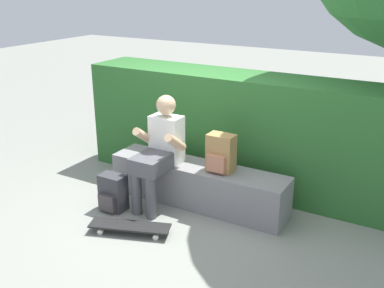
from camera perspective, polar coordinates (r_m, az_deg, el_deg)
name	(u,v)px	position (r m, az deg, el deg)	size (l,w,h in m)	color
ground_plane	(183,215)	(4.83, -1.09, -8.98)	(24.00, 24.00, 0.00)	gray
bench_main	(198,184)	(4.96, 0.73, -5.16)	(2.02, 0.44, 0.46)	gray
person_skater	(159,149)	(4.80, -4.16, -0.58)	(0.49, 0.62, 1.21)	white
skateboard_near_person	(130,226)	(4.52, -7.91, -10.30)	(0.82, 0.46, 0.09)	black
backpack_on_bench	(221,154)	(4.67, 3.66, -1.23)	(0.28, 0.23, 0.40)	#A37A47
backpack_on_ground	(113,193)	(4.92, -10.04, -6.15)	(0.28, 0.23, 0.40)	#333338
hedge_row	(249,132)	(5.31, 7.30, 1.53)	(4.13, 0.69, 1.33)	#296029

